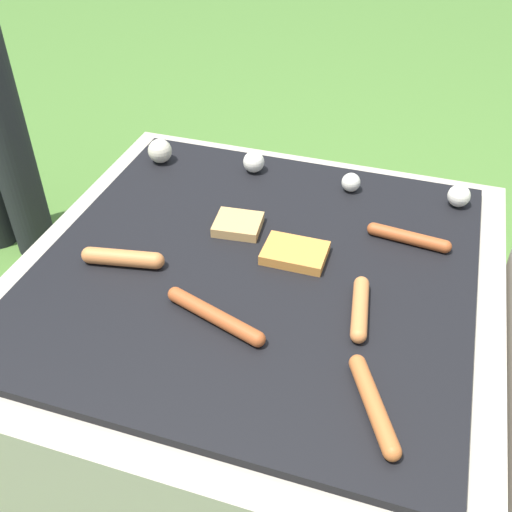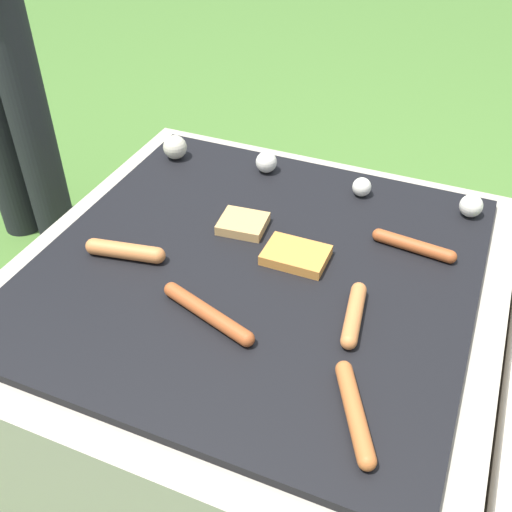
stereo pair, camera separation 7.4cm
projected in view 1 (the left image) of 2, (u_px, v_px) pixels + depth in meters
The scene contains 10 objects.
ground_plane at pixel (256, 395), 1.37m from camera, with size 14.00×14.00×0.00m, color #47702D.
grill at pixel (256, 337), 1.25m from camera, with size 0.90×0.90×0.39m.
sausage_mid_right at pixel (409, 237), 1.17m from camera, with size 0.17×0.04×0.03m.
sausage_front_left at pixel (360, 308), 1.01m from camera, with size 0.04×0.15×0.03m.
sausage_front_center at pixel (374, 404), 0.86m from camera, with size 0.10×0.17×0.03m.
sausage_back_left at pixel (215, 316), 1.00m from camera, with size 0.19×0.08×0.03m.
sausage_front_right at pixel (123, 258), 1.11m from camera, with size 0.16×0.05×0.03m.
bread_slice_right at pixel (238, 224), 1.21m from camera, with size 0.10×0.09×0.02m.
bread_slice_left at pixel (295, 253), 1.13m from camera, with size 0.12×0.09×0.02m.
mushroom_row at pixel (275, 168), 1.35m from camera, with size 0.73×0.08×0.06m.
Camera 1 is at (0.26, -0.82, 1.11)m, focal length 42.00 mm.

